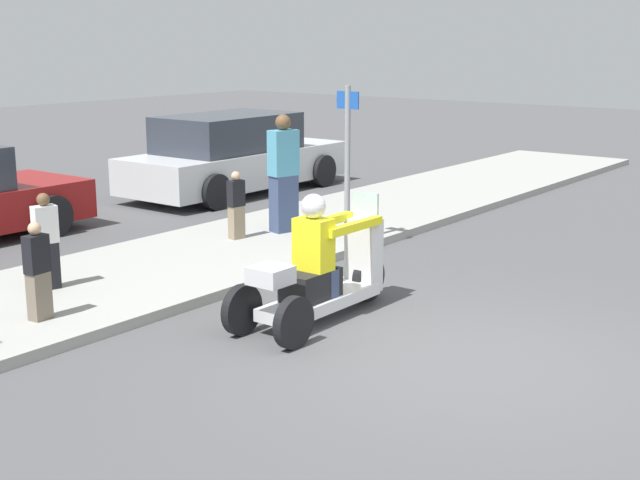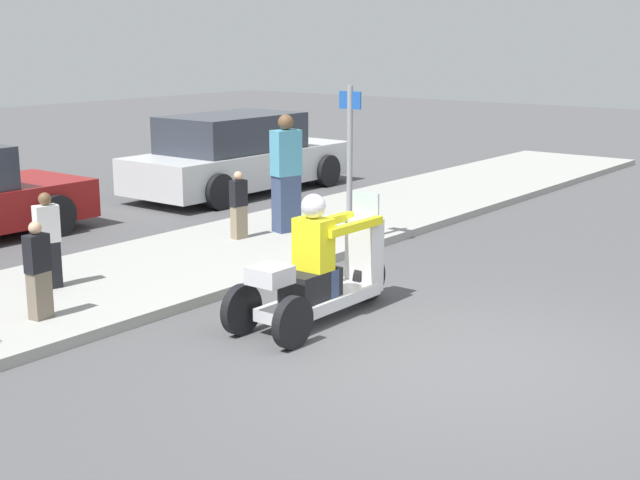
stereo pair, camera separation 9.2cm
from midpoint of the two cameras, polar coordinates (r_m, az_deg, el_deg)
The scene contains 9 objects.
ground_plane at distance 8.51m, azimuth 8.92°, elevation -7.73°, with size 60.00×60.00×0.00m, color #4C4C4F.
sidewalk_strip at distance 11.29m, azimuth -12.00°, elevation -2.33°, with size 28.00×2.80×0.12m.
motorcycle_trike at distance 9.48m, azimuth -0.22°, elevation -2.28°, with size 2.31×0.78×1.39m.
spectator_with_child at distance 9.57m, azimuth -17.88°, elevation -2.01°, with size 0.26×0.17×1.03m.
spectator_mid_group at distance 13.19m, azimuth -2.55°, elevation 4.14°, with size 0.46×0.35×1.74m.
spectator_end_of_line at distance 10.68m, azimuth -17.36°, elevation -0.19°, with size 0.30×0.22×1.12m.
spectator_far_back at distance 12.82m, azimuth -5.59°, elevation 2.15°, with size 0.25×0.17×0.98m.
parked_car_lot_right at distance 17.27m, azimuth -5.68°, elevation 5.37°, with size 4.79×2.01×1.52m.
street_sign at distance 12.38m, azimuth 1.55°, elevation 5.24°, with size 0.08×0.36×2.20m.
Camera 1 is at (-7.06, -3.70, 2.99)m, focal length 50.00 mm.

